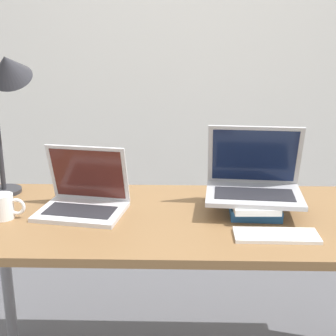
% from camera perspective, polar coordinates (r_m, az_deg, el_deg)
% --- Properties ---
extents(wall_back, '(8.00, 0.05, 2.70)m').
position_cam_1_polar(wall_back, '(3.09, 1.78, 15.54)').
color(wall_back, silver).
rests_on(wall_back, ground_plane).
extents(desk, '(1.70, 0.68, 0.76)m').
position_cam_1_polar(desk, '(1.74, 1.81, -8.31)').
color(desk, brown).
rests_on(desk, ground_plane).
extents(laptop_left, '(0.34, 0.28, 0.24)m').
position_cam_1_polar(laptop_left, '(1.76, -10.24, -3.67)').
color(laptop_left, silver).
rests_on(laptop_left, desk).
extents(book_stack, '(0.19, 0.27, 0.06)m').
position_cam_1_polar(book_stack, '(1.75, 10.36, -4.39)').
color(book_stack, '#235693').
rests_on(book_stack, desk).
extents(laptop_on_books, '(0.37, 0.28, 0.25)m').
position_cam_1_polar(laptop_on_books, '(1.75, 10.43, -1.62)').
color(laptop_on_books, '#B2B2B7').
rests_on(laptop_on_books, book_stack).
extents(wireless_keyboard, '(0.27, 0.11, 0.01)m').
position_cam_1_polar(wireless_keyboard, '(1.57, 13.06, -8.00)').
color(wireless_keyboard, white).
rests_on(wireless_keyboard, desk).
extents(mug, '(0.12, 0.08, 0.09)m').
position_cam_1_polar(mug, '(1.76, -19.40, -4.45)').
color(mug, white).
rests_on(mug, desk).
extents(desk_lamp, '(0.23, 0.20, 0.60)m').
position_cam_1_polar(desk_lamp, '(1.90, -19.04, 9.60)').
color(desk_lamp, '#28282D').
rests_on(desk_lamp, desk).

